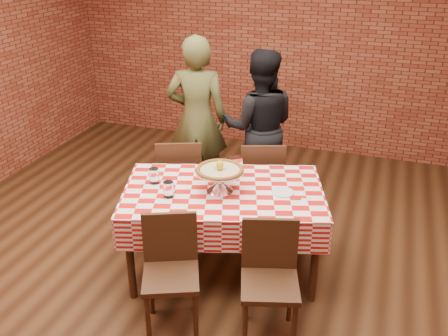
{
  "coord_description": "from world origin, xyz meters",
  "views": [
    {
      "loc": [
        1.35,
        -3.09,
        2.6
      ],
      "look_at": [
        0.2,
        0.26,
        0.91
      ],
      "focal_mm": 39.58,
      "sensor_mm": 36.0,
      "label": 1
    }
  ],
  "objects": [
    {
      "name": "ground",
      "position": [
        0.0,
        0.0,
        0.0
      ],
      "size": [
        6.0,
        6.0,
        0.0
      ],
      "primitive_type": "plane",
      "color": "black",
      "rests_on": "ground"
    },
    {
      "name": "back_wall",
      "position": [
        0.0,
        3.0,
        1.45
      ],
      "size": [
        5.5,
        0.0,
        5.5
      ],
      "primitive_type": "plane",
      "rotation": [
        1.57,
        0.0,
        0.0
      ],
      "color": "maroon",
      "rests_on": "ground"
    },
    {
      "name": "table",
      "position": [
        0.22,
        0.17,
        0.38
      ],
      "size": [
        1.77,
        1.36,
        0.75
      ],
      "primitive_type": "cube",
      "rotation": [
        0.0,
        0.0,
        0.3
      ],
      "color": "#3E2413",
      "rests_on": "ground"
    },
    {
      "name": "tablecloth",
      "position": [
        0.22,
        0.17,
        0.62
      ],
      "size": [
        1.81,
        1.41,
        0.27
      ],
      "primitive_type": null,
      "rotation": [
        0.0,
        0.0,
        0.3
      ],
      "color": "red",
      "rests_on": "table"
    },
    {
      "name": "pizza_stand",
      "position": [
        0.2,
        0.16,
        0.84
      ],
      "size": [
        0.52,
        0.52,
        0.17
      ],
      "primitive_type": null,
      "rotation": [
        0.0,
        0.0,
        0.49
      ],
      "color": "silver",
      "rests_on": "tablecloth"
    },
    {
      "name": "pizza",
      "position": [
        0.2,
        0.16,
        0.93
      ],
      "size": [
        0.51,
        0.51,
        0.03
      ],
      "primitive_type": "cylinder",
      "rotation": [
        0.0,
        0.0,
        0.49
      ],
      "color": "#C3B586",
      "rests_on": "pizza_stand"
    },
    {
      "name": "lemon",
      "position": [
        0.2,
        0.16,
        0.98
      ],
      "size": [
        0.08,
        0.08,
        0.08
      ],
      "primitive_type": "ellipsoid",
      "rotation": [
        0.0,
        0.0,
        0.49
      ],
      "color": "yellow",
      "rests_on": "pizza"
    },
    {
      "name": "water_glass_left",
      "position": [
        -0.14,
        -0.07,
        0.82
      ],
      "size": [
        0.1,
        0.1,
        0.13
      ],
      "primitive_type": "cylinder",
      "rotation": [
        0.0,
        0.0,
        0.3
      ],
      "color": "white",
      "rests_on": "tablecloth"
    },
    {
      "name": "water_glass_right",
      "position": [
        -0.35,
        0.11,
        0.82
      ],
      "size": [
        0.1,
        0.1,
        0.13
      ],
      "primitive_type": "cylinder",
      "rotation": [
        0.0,
        0.0,
        0.3
      ],
      "color": "white",
      "rests_on": "tablecloth"
    },
    {
      "name": "side_plate",
      "position": [
        0.68,
        0.27,
        0.76
      ],
      "size": [
        0.21,
        0.21,
        0.01
      ],
      "primitive_type": "cylinder",
      "rotation": [
        0.0,
        0.0,
        0.3
      ],
      "color": "white",
      "rests_on": "tablecloth"
    },
    {
      "name": "sweetener_packet_a",
      "position": [
        0.81,
        0.17,
        0.76
      ],
      "size": [
        0.06,
        0.05,
        0.0
      ],
      "primitive_type": "cube",
      "rotation": [
        0.0,
        0.0,
        0.38
      ],
      "color": "white",
      "rests_on": "tablecloth"
    },
    {
      "name": "sweetener_packet_b",
      "position": [
        0.86,
        0.22,
        0.76
      ],
      "size": [
        0.05,
        0.04,
        0.0
      ],
      "primitive_type": "cube",
      "rotation": [
        0.0,
        0.0,
        -0.06
      ],
      "color": "white",
      "rests_on": "tablecloth"
    },
    {
      "name": "condiment_caddy",
      "position": [
        0.21,
        0.48,
        0.83
      ],
      "size": [
        0.14,
        0.13,
        0.15
      ],
      "primitive_type": "cube",
      "rotation": [
        0.0,
        0.0,
        0.67
      ],
      "color": "silver",
      "rests_on": "tablecloth"
    },
    {
      "name": "chair_near_left",
      "position": [
        0.11,
        -0.61,
        0.43
      ],
      "size": [
        0.5,
        0.5,
        0.86
      ],
      "primitive_type": null,
      "rotation": [
        0.0,
        0.0,
        0.41
      ],
      "color": "#3E2413",
      "rests_on": "ground"
    },
    {
      "name": "chair_near_right",
      "position": [
        0.77,
        -0.47,
        0.43
      ],
      "size": [
        0.48,
        0.48,
        0.87
      ],
      "primitive_type": null,
      "rotation": [
        0.0,
        0.0,
        0.29
      ],
      "color": "#3E2413",
      "rests_on": "ground"
    },
    {
      "name": "chair_far_left",
      "position": [
        -0.44,
        0.81,
        0.45
      ],
      "size": [
        0.54,
        0.54,
        0.9
      ],
      "primitive_type": null,
      "rotation": [
        0.0,
        0.0,
        3.52
      ],
      "color": "#3E2413",
      "rests_on": "ground"
    },
    {
      "name": "chair_far_right",
      "position": [
        0.3,
        1.03,
        0.44
      ],
      "size": [
        0.52,
        0.52,
        0.88
      ],
      "primitive_type": null,
      "rotation": [
        0.0,
        0.0,
        3.48
      ],
      "color": "#3E2413",
      "rests_on": "ground"
    },
    {
      "name": "diner_olive",
      "position": [
        -0.48,
        1.37,
        0.86
      ],
      "size": [
        0.71,
        0.55,
        1.73
      ],
      "primitive_type": "imported",
      "rotation": [
        0.0,
        0.0,
        3.38
      ],
      "color": "#4A4C27",
      "rests_on": "ground"
    },
    {
      "name": "diner_black",
      "position": [
        0.14,
        1.52,
        0.8
      ],
      "size": [
        0.91,
        0.78,
        1.6
      ],
      "primitive_type": "imported",
      "rotation": [
        0.0,
        0.0,
        3.4
      ],
      "color": "black",
      "rests_on": "ground"
    }
  ]
}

